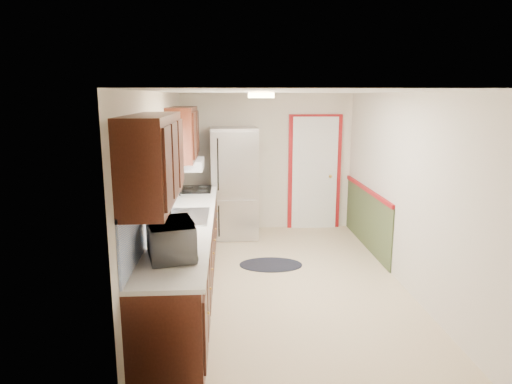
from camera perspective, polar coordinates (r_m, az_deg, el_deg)
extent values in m
cube|color=beige|center=(6.00, 3.38, -11.16)|extent=(3.20, 5.20, 0.12)
cube|color=white|center=(5.53, 3.69, 12.40)|extent=(3.20, 5.20, 0.12)
cube|color=beige|center=(8.09, 1.37, 3.73)|extent=(3.20, 0.10, 2.40)
cube|color=beige|center=(3.27, 8.93, -8.83)|extent=(3.20, 0.10, 2.40)
cube|color=beige|center=(5.66, -11.72, -0.07)|extent=(0.10, 5.20, 2.40)
cube|color=beige|center=(6.01, 17.86, 0.30)|extent=(0.10, 5.20, 2.40)
cube|color=#36140C|center=(5.54, -8.72, -8.28)|extent=(0.60, 4.00, 0.90)
cube|color=silver|center=(5.40, -8.72, -3.59)|extent=(0.63, 4.00, 0.04)
cube|color=#5E8EE5|center=(5.37, -12.04, -0.57)|extent=(0.02, 4.00, 0.55)
cube|color=#36140C|center=(3.97, -12.79, 4.02)|extent=(0.35, 1.40, 0.75)
cube|color=#36140C|center=(6.63, -9.12, 7.22)|extent=(0.35, 1.20, 0.75)
cube|color=white|center=(5.39, -12.05, 3.87)|extent=(0.02, 1.00, 0.90)
cube|color=#B45C21|center=(5.35, -11.73, 7.59)|extent=(0.05, 1.12, 0.24)
cube|color=#B7B7BC|center=(5.49, -8.69, -3.06)|extent=(0.52, 0.82, 0.02)
cube|color=white|center=(6.73, -8.53, 3.44)|extent=(0.45, 0.60, 0.15)
cube|color=maroon|center=(8.21, 7.30, 2.34)|extent=(0.94, 0.05, 2.08)
cube|color=white|center=(8.19, 7.34, 2.32)|extent=(0.80, 0.04, 2.00)
cube|color=#404E2C|center=(7.42, 13.66, -3.28)|extent=(0.02, 2.30, 0.90)
cube|color=maroon|center=(7.31, 13.74, 0.28)|extent=(0.04, 2.30, 0.06)
cylinder|color=#FFD88C|center=(5.30, 0.66, 12.02)|extent=(0.30, 0.30, 0.06)
imported|color=white|center=(4.13, -10.56, -5.36)|extent=(0.46, 0.64, 0.39)
cube|color=#B7B7BC|center=(7.67, -2.76, 1.17)|extent=(0.80, 0.75, 1.85)
cylinder|color=black|center=(7.29, -4.72, -0.15)|extent=(0.02, 0.02, 1.29)
ellipsoid|color=black|center=(6.55, 1.86, -9.07)|extent=(0.92, 0.63, 0.01)
cube|color=black|center=(7.04, -7.57, 0.33)|extent=(0.48, 0.58, 0.02)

